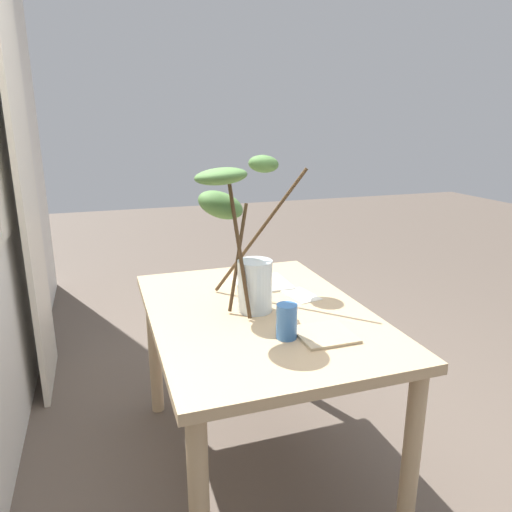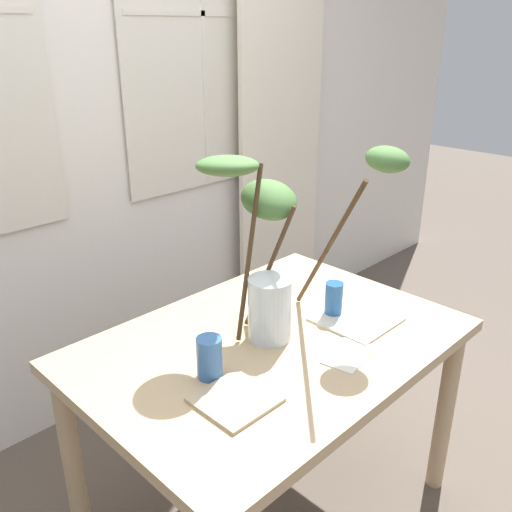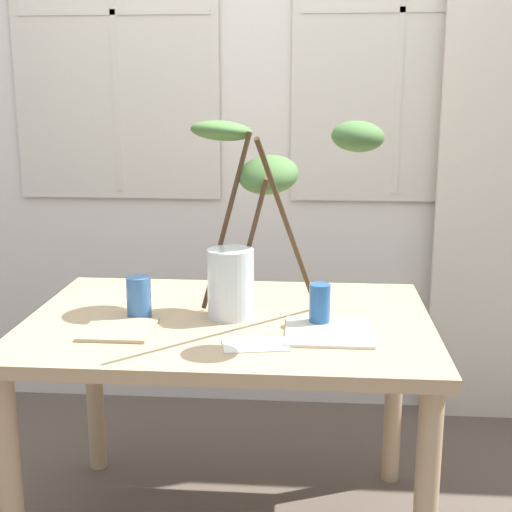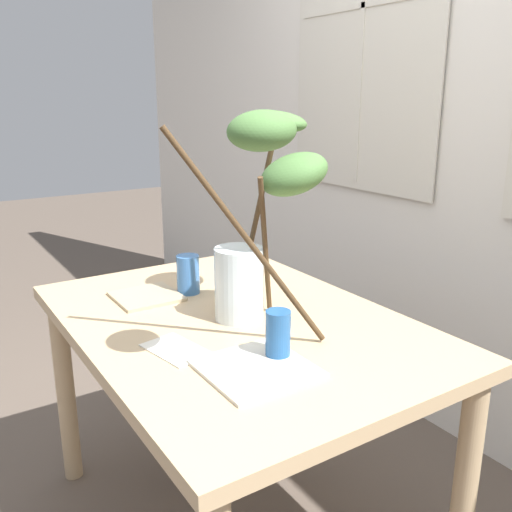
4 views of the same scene
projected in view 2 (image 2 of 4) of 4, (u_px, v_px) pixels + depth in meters
The scene contains 10 objects.
ground at pixel (269, 508), 2.15m from camera, with size 14.00×14.00×0.00m, color brown.
back_wall_with_windows at pixel (83, 120), 2.35m from camera, with size 5.98×0.14×2.72m.
curtain_sheer_side at pixel (282, 118), 3.01m from camera, with size 0.62×0.03×2.55m, color silver.
dining_table at pixel (271, 365), 1.89m from camera, with size 1.27×0.90×0.76m.
vase_with_branches at pixel (277, 238), 1.81m from camera, with size 0.64×0.55×0.63m.
drinking_glass_blue_left at pixel (209, 358), 1.64m from camera, with size 0.08×0.08×0.13m, color #386BAD.
drinking_glass_blue_right at pixel (334, 299), 1.99m from camera, with size 0.06×0.06×0.13m, color #235693.
plate_square_left at pixel (235, 400), 1.55m from camera, with size 0.20×0.20×0.01m, color tan.
plate_square_right at pixel (356, 319), 1.98m from camera, with size 0.25×0.25×0.01m, color silver.
napkin_folded at pixel (348, 355), 1.76m from camera, with size 0.18×0.11×0.00m, color silver.
Camera 2 is at (-1.17, -1.10, 1.74)m, focal length 38.68 mm.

